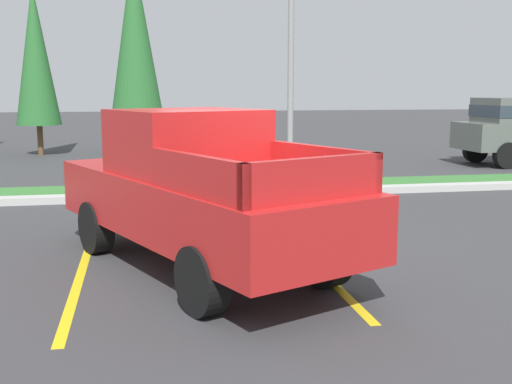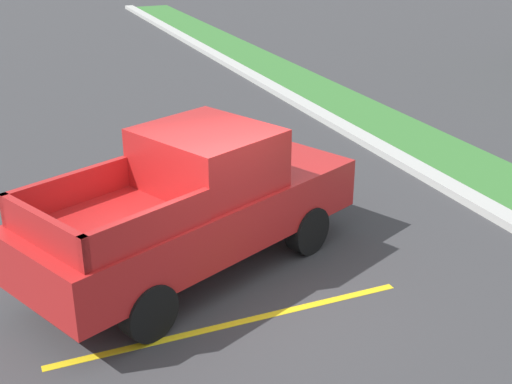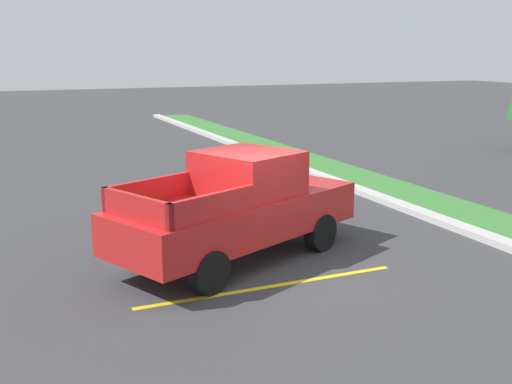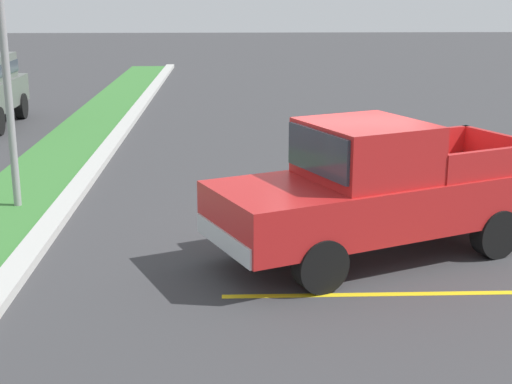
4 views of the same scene
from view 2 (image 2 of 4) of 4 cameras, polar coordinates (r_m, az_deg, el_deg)
The scene contains 4 objects.
ground_plane at distance 9.63m, azimuth -1.39°, elevation -8.34°, with size 120.00×120.00×0.00m, color #38383A.
parking_line_near at distance 11.54m, azimuth -7.46°, elevation -2.89°, with size 0.12×4.80×0.01m, color yellow.
parking_line_far at distance 8.97m, azimuth -1.88°, elevation -10.92°, with size 0.12×4.80×0.01m, color yellow.
pickup_truck_main at distance 9.78m, azimuth -5.03°, elevation -1.01°, with size 3.86×5.53×2.10m.
Camera 2 is at (7.66, -2.99, 5.01)m, focal length 47.89 mm.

